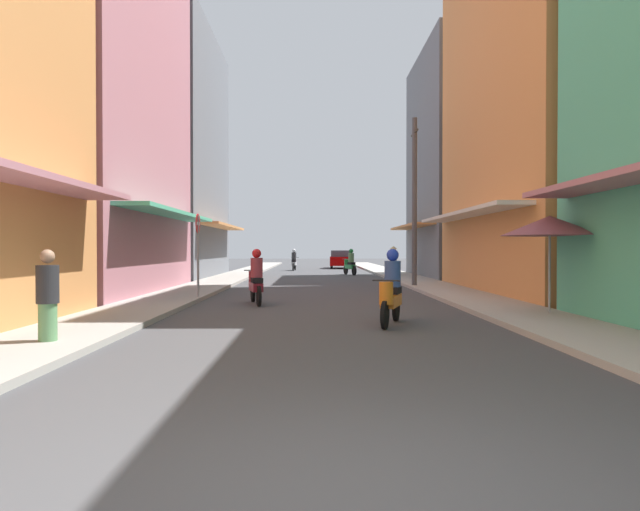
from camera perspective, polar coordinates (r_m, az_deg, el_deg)
ground_plane at (r=25.91m, az=-0.23°, el=-2.77°), size 117.57×117.57×0.00m
sidewalk_left at (r=26.28m, az=-10.35°, el=-2.60°), size 2.04×61.44×0.12m
sidewalk_right at (r=26.35m, az=9.86°, el=-2.59°), size 2.04×61.44×0.12m
building_left_mid at (r=21.39m, az=-25.30°, el=18.94°), size 7.05×9.66×16.59m
building_left_far at (r=30.45m, az=-17.02°, el=10.25°), size 7.05×9.91×13.28m
building_right_mid at (r=21.79m, az=24.88°, el=20.02°), size 7.05×10.66×17.62m
building_right_far at (r=30.53m, az=16.36°, el=9.33°), size 7.05×8.67×12.33m
motorbike_silver at (r=38.43m, az=-2.80°, el=-0.58°), size 0.55×1.81×1.58m
motorbike_orange at (r=11.08m, az=7.68°, el=-3.81°), size 0.76×1.74×1.58m
motorbike_maroon at (r=15.12m, az=-6.95°, el=-2.60°), size 0.66×1.78×1.58m
motorbike_green at (r=31.93m, az=3.26°, el=-0.84°), size 0.78×1.73×1.58m
parked_car at (r=42.71m, az=2.27°, el=-0.40°), size 1.92×4.17×1.45m
pedestrian_crossing at (r=28.91m, az=7.94°, el=-0.48°), size 0.44×0.44×1.72m
pedestrian_far at (r=9.42m, az=-27.34°, el=-4.21°), size 0.34×0.34×1.57m
vendor_umbrella at (r=13.01m, az=23.56°, el=2.96°), size 2.14×2.14×2.33m
utility_pole at (r=21.60m, az=10.17°, el=5.79°), size 0.20×1.20×6.83m
street_sign_no_entry at (r=16.52m, az=-13.04°, el=1.19°), size 0.07×0.60×2.65m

